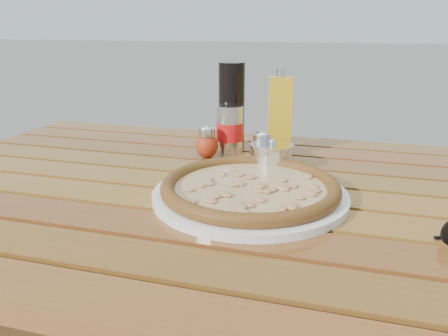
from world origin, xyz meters
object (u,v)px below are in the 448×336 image
(table, at_px, (221,220))
(parmesan_tin, at_px, (272,157))
(pepper_shaker, at_px, (207,142))
(olive_oil_cruet, at_px, (279,116))
(plate, at_px, (250,195))
(dark_bottle, at_px, (232,106))
(pizza, at_px, (250,187))
(oregano_shaker, at_px, (262,149))
(soda_can, at_px, (230,130))

(table, height_order, parmesan_tin, parmesan_tin)
(table, relative_size, pepper_shaker, 17.07)
(olive_oil_cruet, bearing_deg, plate, -89.92)
(dark_bottle, bearing_deg, olive_oil_cruet, -6.78)
(table, distance_m, parmesan_tin, 0.18)
(pepper_shaker, xyz_separation_m, olive_oil_cruet, (0.16, 0.08, 0.06))
(pizza, xyz_separation_m, olive_oil_cruet, (-0.00, 0.31, 0.07))
(oregano_shaker, distance_m, olive_oil_cruet, 0.12)
(oregano_shaker, distance_m, dark_bottle, 0.17)
(dark_bottle, relative_size, soda_can, 1.83)
(table, height_order, plate, plate)
(oregano_shaker, xyz_separation_m, soda_can, (-0.10, 0.08, 0.02))
(parmesan_tin, bearing_deg, table, -122.41)
(olive_oil_cruet, bearing_deg, pizza, -89.92)
(pizza, bearing_deg, soda_can, 112.37)
(pizza, relative_size, soda_can, 2.86)
(pepper_shaker, relative_size, olive_oil_cruet, 0.39)
(soda_can, relative_size, parmesan_tin, 1.03)
(pepper_shaker, bearing_deg, dark_bottle, 70.97)
(dark_bottle, xyz_separation_m, soda_can, (0.01, -0.04, -0.05))
(plate, xyz_separation_m, oregano_shaker, (-0.02, 0.21, 0.03))
(pizza, xyz_separation_m, oregano_shaker, (-0.02, 0.21, 0.02))
(plate, height_order, soda_can, soda_can)
(pizza, bearing_deg, oregano_shaker, 95.59)
(dark_bottle, xyz_separation_m, olive_oil_cruet, (0.12, -0.01, -0.01))
(soda_can, distance_m, parmesan_tin, 0.17)
(pizza, relative_size, olive_oil_cruet, 1.64)
(table, xyz_separation_m, pizza, (0.07, -0.05, 0.10))
(dark_bottle, bearing_deg, plate, -69.13)
(plate, xyz_separation_m, pizza, (-0.00, 0.00, 0.02))
(pepper_shaker, bearing_deg, olive_oil_cruet, 28.05)
(pizza, distance_m, dark_bottle, 0.36)
(pizza, xyz_separation_m, dark_bottle, (-0.12, 0.33, 0.09))
(oregano_shaker, distance_m, parmesan_tin, 0.04)
(pepper_shaker, height_order, parmesan_tin, pepper_shaker)
(pizza, xyz_separation_m, parmesan_tin, (0.01, 0.18, 0.01))
(olive_oil_cruet, height_order, parmesan_tin, olive_oil_cruet)
(plate, height_order, parmesan_tin, parmesan_tin)
(dark_bottle, bearing_deg, table, -78.93)
(olive_oil_cruet, bearing_deg, soda_can, -167.48)
(plate, relative_size, olive_oil_cruet, 1.71)
(table, bearing_deg, oregano_shaker, 71.90)
(oregano_shaker, bearing_deg, soda_can, 141.26)
(pepper_shaker, distance_m, oregano_shaker, 0.14)
(soda_can, bearing_deg, pizza, -67.63)
(plate, bearing_deg, dark_bottle, 110.87)
(table, bearing_deg, plate, -36.66)
(pepper_shaker, bearing_deg, table, -63.34)
(oregano_shaker, bearing_deg, pizza, -84.41)
(plate, bearing_deg, table, 143.34)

